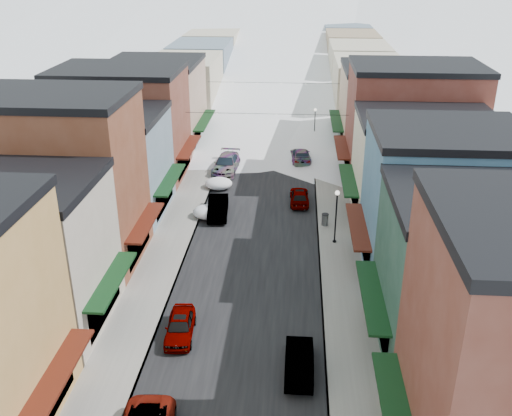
% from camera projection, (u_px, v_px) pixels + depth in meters
% --- Properties ---
extents(road, '(10.00, 160.00, 0.01)m').
position_uv_depth(road, '(274.00, 121.00, 77.74)').
color(road, black).
rests_on(road, ground).
extents(sidewalk_left, '(3.20, 160.00, 0.15)m').
position_uv_depth(sidewalk_left, '(226.00, 119.00, 78.15)').
color(sidewalk_left, gray).
rests_on(sidewalk_left, ground).
extents(sidewalk_right, '(3.20, 160.00, 0.15)m').
position_uv_depth(sidewalk_right, '(323.00, 121.00, 77.27)').
color(sidewalk_right, gray).
rests_on(sidewalk_right, ground).
extents(curb_left, '(0.10, 160.00, 0.15)m').
position_uv_depth(curb_left, '(238.00, 119.00, 78.05)').
color(curb_left, slate).
rests_on(curb_left, ground).
extents(curb_right, '(0.10, 160.00, 0.15)m').
position_uv_depth(curb_right, '(311.00, 121.00, 77.38)').
color(curb_right, slate).
rests_on(curb_right, ground).
extents(bldg_l_cream, '(11.30, 8.20, 9.50)m').
position_uv_depth(bldg_l_cream, '(16.00, 254.00, 33.45)').
color(bldg_l_cream, '#B7A693').
rests_on(bldg_l_cream, ground).
extents(bldg_l_brick_near, '(12.30, 8.20, 12.50)m').
position_uv_depth(bldg_l_brick_near, '(57.00, 180.00, 40.15)').
color(bldg_l_brick_near, brown).
rests_on(bldg_l_brick_near, ground).
extents(bldg_l_grayblue, '(11.30, 9.20, 9.00)m').
position_uv_depth(bldg_l_grayblue, '(105.00, 163.00, 48.57)').
color(bldg_l_grayblue, slate).
rests_on(bldg_l_grayblue, ground).
extents(bldg_l_brick_far, '(13.30, 9.20, 11.00)m').
position_uv_depth(bldg_l_brick_far, '(122.00, 123.00, 56.41)').
color(bldg_l_brick_far, brown).
rests_on(bldg_l_brick_far, ground).
extents(bldg_l_tan, '(11.30, 11.20, 10.00)m').
position_uv_depth(bldg_l_tan, '(156.00, 104.00, 65.65)').
color(bldg_l_tan, tan).
rests_on(bldg_l_tan, ground).
extents(bldg_r_green, '(11.30, 9.20, 9.50)m').
position_uv_depth(bldg_r_green, '(477.00, 275.00, 31.23)').
color(bldg_r_green, '#214436').
rests_on(bldg_r_green, ground).
extents(bldg_r_blue, '(11.30, 9.20, 10.50)m').
position_uv_depth(bldg_r_blue, '(442.00, 202.00, 39.22)').
color(bldg_r_blue, teal).
rests_on(bldg_r_blue, ground).
extents(bldg_r_cream, '(12.30, 9.20, 9.00)m').
position_uv_depth(bldg_r_cream, '(423.00, 167.00, 47.69)').
color(bldg_r_cream, '#EEE5BF').
rests_on(bldg_r_cream, ground).
extents(bldg_r_brick_far, '(13.30, 9.20, 11.50)m').
position_uv_depth(bldg_r_brick_far, '(412.00, 124.00, 55.33)').
color(bldg_r_brick_far, maroon).
rests_on(bldg_r_brick_far, ground).
extents(bldg_r_tan, '(11.30, 11.20, 9.50)m').
position_uv_depth(bldg_r_tan, '(386.00, 108.00, 64.91)').
color(bldg_r_tan, tan).
rests_on(bldg_r_tan, ground).
extents(distant_blocks, '(34.00, 55.00, 8.00)m').
position_uv_depth(distant_blocks, '(281.00, 62.00, 97.04)').
color(distant_blocks, gray).
rests_on(distant_blocks, ground).
extents(overhead_cables, '(16.40, 15.04, 0.04)m').
position_uv_depth(overhead_cables, '(270.00, 97.00, 63.83)').
color(overhead_cables, black).
rests_on(overhead_cables, ground).
extents(car_silver_sedan, '(1.90, 4.14, 1.37)m').
position_uv_depth(car_silver_sedan, '(180.00, 326.00, 33.79)').
color(car_silver_sedan, '#A6A9AE').
rests_on(car_silver_sedan, ground).
extents(car_dark_hatch, '(2.04, 4.87, 1.56)m').
position_uv_depth(car_dark_hatch, '(218.00, 207.00, 49.35)').
color(car_dark_hatch, black).
rests_on(car_dark_hatch, ground).
extents(car_silver_wagon, '(2.70, 5.97, 1.70)m').
position_uv_depth(car_silver_wagon, '(226.00, 164.00, 59.33)').
color(car_silver_wagon, '#9D9FA4').
rests_on(car_silver_wagon, ground).
extents(car_green_sedan, '(1.53, 4.39, 1.45)m').
position_uv_depth(car_green_sedan, '(299.00, 361.00, 30.86)').
color(car_green_sedan, black).
rests_on(car_green_sedan, ground).
extents(car_gray_suv, '(1.82, 4.27, 1.44)m').
position_uv_depth(car_gray_suv, '(299.00, 196.00, 51.78)').
color(car_gray_suv, gray).
rests_on(car_gray_suv, ground).
extents(car_black_sedan, '(2.50, 5.26, 1.48)m').
position_uv_depth(car_black_sedan, '(301.00, 155.00, 62.08)').
color(car_black_sedan, black).
rests_on(car_black_sedan, ground).
extents(car_lane_silver, '(2.57, 5.15, 1.69)m').
position_uv_depth(car_lane_silver, '(255.00, 130.00, 70.52)').
color(car_lane_silver, '#94959B').
rests_on(car_lane_silver, ground).
extents(car_lane_white, '(3.16, 5.75, 1.53)m').
position_uv_depth(car_lane_white, '(285.00, 95.00, 88.17)').
color(car_lane_white, silver).
rests_on(car_lane_white, ground).
extents(trash_can, '(0.59, 0.59, 1.01)m').
position_uv_depth(trash_can, '(325.00, 219.00, 47.36)').
color(trash_can, '#595C5E').
rests_on(trash_can, sidewalk_right).
extents(streetlamp_near, '(0.36, 0.36, 4.35)m').
position_uv_depth(streetlamp_near, '(336.00, 210.00, 43.68)').
color(streetlamp_near, black).
rests_on(streetlamp_near, sidewalk_right).
extents(streetlamp_far, '(0.34, 0.34, 4.08)m').
position_uv_depth(streetlamp_far, '(315.00, 121.00, 67.58)').
color(streetlamp_far, black).
rests_on(streetlamp_far, sidewalk_right).
extents(planter_near, '(0.64, 0.58, 0.63)m').
position_uv_depth(planter_near, '(384.00, 403.00, 28.29)').
color(planter_near, '#357032').
rests_on(planter_near, sidewalk_right).
extents(snow_pile_mid, '(2.68, 2.85, 1.13)m').
position_uv_depth(snow_pile_mid, '(209.00, 212.00, 49.07)').
color(snow_pile_mid, white).
rests_on(snow_pile_mid, ground).
extents(snow_pile_far, '(2.62, 2.81, 1.11)m').
position_uv_depth(snow_pile_far, '(219.00, 183.00, 55.15)').
color(snow_pile_far, white).
rests_on(snow_pile_far, ground).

